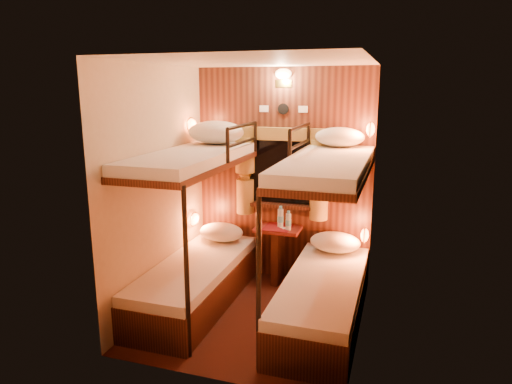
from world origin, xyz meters
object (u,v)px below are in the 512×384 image
(table, at_px, (278,247))
(bottle_left, at_px, (280,218))
(bunk_left, at_px, (196,252))
(bottle_right, at_px, (288,222))
(bunk_right, at_px, (324,267))

(table, xyz_separation_m, bottle_left, (0.02, 0.02, 0.34))
(bunk_left, bearing_deg, bottle_left, 50.31)
(table, relative_size, bottle_left, 2.72)
(bunk_left, relative_size, bottle_right, 8.73)
(bunk_right, xyz_separation_m, bottle_right, (-0.51, 0.72, 0.19))
(bunk_right, distance_m, bottle_right, 0.90)
(table, xyz_separation_m, bottle_right, (0.13, -0.06, 0.33))
(bunk_left, xyz_separation_m, bottle_right, (0.78, 0.72, 0.19))
(bottle_left, relative_size, bottle_right, 1.11)
(bunk_left, relative_size, bunk_right, 1.00)
(bunk_right, height_order, bottle_left, bunk_right)
(bunk_right, relative_size, bottle_right, 8.73)
(bottle_left, height_order, bottle_right, bottle_left)
(bunk_left, distance_m, bottle_right, 1.08)
(bunk_right, distance_m, bottle_left, 1.04)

